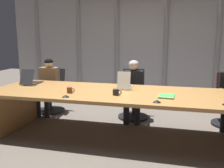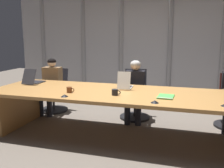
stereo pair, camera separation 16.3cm
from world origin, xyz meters
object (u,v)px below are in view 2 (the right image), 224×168
object	(u,v)px
person_left_mid	(135,87)
conference_mic_middle	(65,96)
office_chair_left_end	(55,95)
coffee_mug_far	(115,92)
person_left_end	(51,82)
spiral_notepad	(166,97)
laptop_left_end	(34,80)
conference_mic_right_side	(155,102)
office_chair_left_mid	(135,100)
laptop_left_mid	(125,85)
coffee_mug_near	(70,90)

from	to	relation	value
person_left_mid	conference_mic_middle	xyz separation A→B (m)	(-0.75, -1.43, 0.11)
office_chair_left_end	conference_mic_middle	distance (m)	1.95
coffee_mug_far	conference_mic_middle	xyz separation A→B (m)	(-0.68, -0.30, -0.03)
person_left_mid	coffee_mug_far	distance (m)	1.14
person_left_end	person_left_mid	xyz separation A→B (m)	(1.80, 0.00, 0.01)
spiral_notepad	laptop_left_end	bearing A→B (deg)	173.82
laptop_left_end	conference_mic_right_side	size ratio (longest dim) A/B	4.01
office_chair_left_mid	conference_mic_middle	size ratio (longest dim) A/B	8.74
person_left_end	conference_mic_right_side	distance (m)	2.74
person_left_mid	spiral_notepad	distance (m)	1.24
laptop_left_mid	conference_mic_middle	bearing A→B (deg)	136.29
office_chair_left_mid	person_left_end	xyz separation A→B (m)	(-1.79, -0.16, 0.29)
coffee_mug_near	conference_mic_middle	distance (m)	0.27
person_left_mid	coffee_mug_far	world-z (taller)	person_left_mid
laptop_left_mid	person_left_end	bearing A→B (deg)	68.04
conference_mic_right_side	person_left_end	bearing A→B (deg)	149.07
laptop_left_end	conference_mic_middle	world-z (taller)	laptop_left_end
laptop_left_end	person_left_mid	xyz separation A→B (m)	(1.79, 0.63, -0.14)
person_left_end	conference_mic_middle	bearing A→B (deg)	33.47
spiral_notepad	office_chair_left_end	bearing A→B (deg)	157.42
laptop_left_mid	office_chair_left_mid	bearing A→B (deg)	-4.93
office_chair_left_end	office_chair_left_mid	world-z (taller)	office_chair_left_mid
person_left_end	coffee_mug_far	size ratio (longest dim) A/B	8.40
laptop_left_mid	conference_mic_middle	size ratio (longest dim) A/B	3.64
laptop_left_end	coffee_mug_near	distance (m)	1.12
person_left_mid	conference_mic_middle	size ratio (longest dim) A/B	10.53
laptop_left_mid	spiral_notepad	distance (m)	0.83
laptop_left_mid	office_chair_left_mid	xyz separation A→B (m)	(0.02, 0.76, -0.45)
laptop_left_mid	coffee_mug_near	size ratio (longest dim) A/B	3.13
coffee_mug_near	coffee_mug_far	world-z (taller)	coffee_mug_far
coffee_mug_far	coffee_mug_near	bearing A→B (deg)	-177.60
coffee_mug_near	spiral_notepad	world-z (taller)	coffee_mug_near
office_chair_left_end	coffee_mug_near	xyz separation A→B (m)	(1.01, -1.32, 0.45)
laptop_left_end	office_chair_left_mid	size ratio (longest dim) A/B	0.46
person_left_mid	spiral_notepad	bearing A→B (deg)	26.81
laptop_left_mid	person_left_mid	distance (m)	0.62
conference_mic_middle	office_chair_left_mid	bearing A→B (deg)	65.23
laptop_left_end	person_left_end	xyz separation A→B (m)	(-0.02, 0.63, -0.15)
conference_mic_middle	office_chair_left_end	bearing A→B (deg)	123.61
coffee_mug_far	spiral_notepad	bearing A→B (deg)	6.58
conference_mic_right_side	coffee_mug_near	bearing A→B (deg)	169.65
laptop_left_mid	spiral_notepad	world-z (taller)	laptop_left_mid
office_chair_left_mid	person_left_mid	bearing A→B (deg)	-3.12
office_chair_left_end	person_left_end	distance (m)	0.34
office_chair_left_end	coffee_mug_far	xyz separation A→B (m)	(1.73, -1.29, 0.45)
person_left_mid	conference_mic_right_side	bearing A→B (deg)	15.73
laptop_left_end	laptop_left_mid	bearing A→B (deg)	-90.21
office_chair_left_end	coffee_mug_near	bearing A→B (deg)	47.22
laptop_left_end	conference_mic_right_side	world-z (taller)	laptop_left_end
office_chair_left_end	person_left_end	bearing A→B (deg)	11.85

